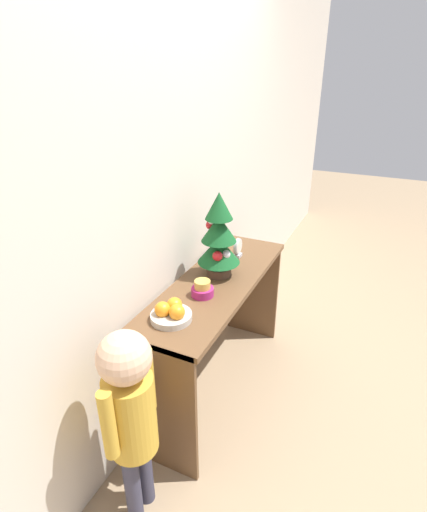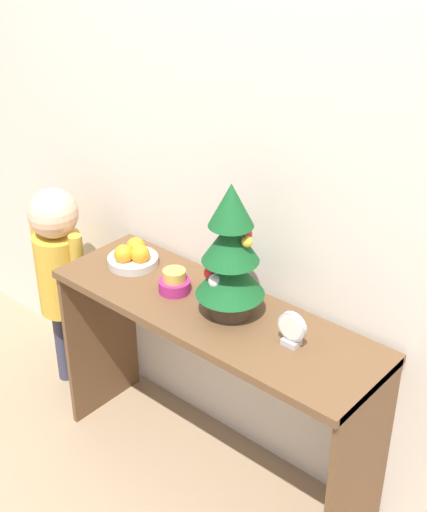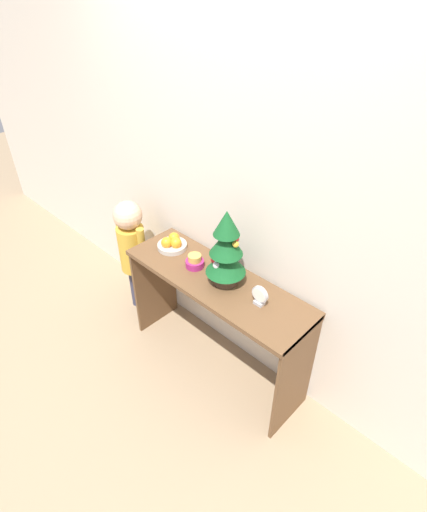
% 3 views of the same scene
% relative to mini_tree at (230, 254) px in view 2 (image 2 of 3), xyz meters
% --- Properties ---
extents(ground_plane, '(12.00, 12.00, 0.00)m').
position_rel_mini_tree_xyz_m(ground_plane, '(-0.06, -0.22, -0.98)').
color(ground_plane, '#997F60').
extents(back_wall, '(7.00, 0.05, 2.50)m').
position_rel_mini_tree_xyz_m(back_wall, '(-0.06, 0.23, 0.27)').
color(back_wall, beige).
rests_on(back_wall, ground_plane).
extents(console_table, '(1.26, 0.40, 0.75)m').
position_rel_mini_tree_xyz_m(console_table, '(-0.06, -0.02, -0.40)').
color(console_table, brown).
rests_on(console_table, ground_plane).
extents(mini_tree, '(0.23, 0.23, 0.48)m').
position_rel_mini_tree_xyz_m(mini_tree, '(0.00, 0.00, 0.00)').
color(mini_tree, '#4C3828').
rests_on(mini_tree, console_table).
extents(fruit_bowl, '(0.19, 0.19, 0.09)m').
position_rel_mini_tree_xyz_m(fruit_bowl, '(-0.49, 0.02, -0.19)').
color(fruit_bowl, '#B7B2A8').
rests_on(fruit_bowl, console_table).
extents(singing_bowl, '(0.12, 0.12, 0.09)m').
position_rel_mini_tree_xyz_m(singing_bowl, '(-0.24, -0.02, -0.19)').
color(singing_bowl, '#9E2366').
rests_on(singing_bowl, console_table).
extents(desk_clock, '(0.10, 0.04, 0.12)m').
position_rel_mini_tree_xyz_m(desk_clock, '(0.26, -0.01, -0.17)').
color(desk_clock, '#B2B2B7').
rests_on(desk_clock, console_table).
extents(child_figure, '(0.31, 0.21, 0.96)m').
position_rel_mini_tree_xyz_m(child_figure, '(-0.90, -0.03, -0.37)').
color(child_figure, '#38384C').
rests_on(child_figure, ground_plane).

